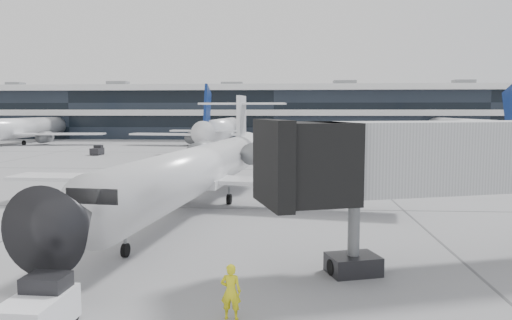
# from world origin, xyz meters

# --- Properties ---
(ground) EXTENTS (220.00, 220.00, 0.00)m
(ground) POSITION_xyz_m (0.00, 0.00, 0.00)
(ground) COLOR gray
(ground) RESTS_ON ground
(terminal) EXTENTS (170.00, 22.00, 10.00)m
(terminal) POSITION_xyz_m (0.00, 82.00, 5.00)
(terminal) COLOR black
(terminal) RESTS_ON ground
(bg_jet_left) EXTENTS (32.00, 40.00, 9.60)m
(bg_jet_left) POSITION_xyz_m (-45.00, 55.00, 0.00)
(bg_jet_left) COLOR white
(bg_jet_left) RESTS_ON ground
(bg_jet_center) EXTENTS (32.00, 40.00, 9.60)m
(bg_jet_center) POSITION_xyz_m (-8.00, 55.00, 0.00)
(bg_jet_center) COLOR white
(bg_jet_center) RESTS_ON ground
(bg_jet_right) EXTENTS (32.00, 40.00, 9.60)m
(bg_jet_right) POSITION_xyz_m (32.00, 55.00, 0.00)
(bg_jet_right) COLOR white
(bg_jet_right) RESTS_ON ground
(regional_jet) EXTENTS (25.06, 31.29, 7.22)m
(regional_jet) POSITION_xyz_m (-2.37, 0.33, 2.47)
(regional_jet) COLOR white
(regional_jet) RESTS_ON ground
(jet_bridge) EXTENTS (17.63, 8.27, 5.76)m
(jet_bridge) POSITION_xyz_m (11.68, -9.90, 4.20)
(jet_bridge) COLOR #ABADAF
(jet_bridge) RESTS_ON ground
(ramp_worker) EXTENTS (0.62, 0.42, 1.63)m
(ramp_worker) POSITION_xyz_m (1.46, -16.13, 0.82)
(ramp_worker) COLOR yellow
(ramp_worker) RESTS_ON ground
(baggage_tug) EXTENTS (1.44, 2.34, 1.46)m
(baggage_tug) POSITION_xyz_m (-3.59, -17.36, 0.65)
(baggage_tug) COLOR white
(baggage_tug) RESTS_ON ground
(traffic_cone) EXTENTS (0.49, 0.49, 0.58)m
(traffic_cone) POSITION_xyz_m (-3.88, 15.67, 0.27)
(traffic_cone) COLOR #F5310C
(traffic_cone) RESTS_ON ground
(far_tug) EXTENTS (1.31, 2.11, 1.31)m
(far_tug) POSITION_xyz_m (-22.62, 35.31, 0.59)
(far_tug) COLOR black
(far_tug) RESTS_ON ground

